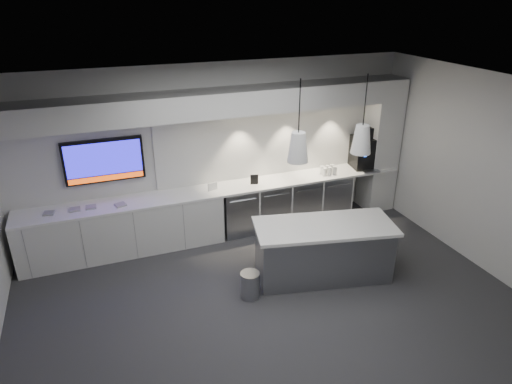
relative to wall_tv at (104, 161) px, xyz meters
name	(u,v)px	position (x,y,z in m)	size (l,w,h in m)	color
floor	(270,303)	(1.90, -2.45, -1.56)	(7.00, 7.00, 0.00)	#323234
ceiling	(274,91)	(1.90, -2.45, 1.44)	(7.00, 7.00, 0.00)	black
wall_back	(217,150)	(1.90, 0.05, -0.06)	(7.00, 7.00, 0.00)	silver
wall_front	(389,335)	(1.90, -4.95, -0.06)	(7.00, 7.00, 0.00)	silver
wall_right	(482,173)	(5.40, -2.45, -0.06)	(7.00, 7.00, 0.00)	silver
back_counter	(224,189)	(1.90, -0.27, -0.68)	(6.80, 0.65, 0.04)	white
left_base_cabinets	(124,229)	(0.15, -0.27, -1.13)	(3.30, 0.63, 0.86)	silver
fridge_unit_a	(238,210)	(2.15, -0.27, -1.13)	(0.60, 0.61, 0.85)	gray
fridge_unit_b	(270,205)	(2.78, -0.27, -1.13)	(0.60, 0.61, 0.85)	gray
fridge_unit_c	(300,199)	(3.41, -0.27, -1.13)	(0.60, 0.61, 0.85)	gray
fridge_unit_d	(330,195)	(4.04, -0.27, -1.13)	(0.60, 0.61, 0.85)	gray
backsplash	(280,140)	(3.10, 0.03, -0.01)	(4.60, 0.03, 1.30)	silver
soffit	(220,102)	(1.90, -0.25, 0.84)	(6.90, 0.60, 0.40)	silver
column	(380,145)	(5.10, -0.25, -0.26)	(0.55, 0.55, 2.60)	silver
wall_tv	(104,161)	(0.00, 0.00, 0.00)	(1.25, 0.07, 0.72)	black
island	(323,250)	(2.91, -2.08, -1.12)	(2.22, 1.30, 0.88)	gray
bin	(250,285)	(1.69, -2.20, -1.36)	(0.28, 0.28, 0.40)	gray
coffee_machine	(364,151)	(4.74, -0.25, -0.33)	(0.51, 0.67, 0.80)	black
sign_black	(254,179)	(2.46, -0.31, -0.57)	(0.14, 0.02, 0.18)	black
sign_white	(213,187)	(1.69, -0.31, -0.59)	(0.18, 0.02, 0.14)	white
cup_cluster	(328,170)	(3.92, -0.36, -0.58)	(0.29, 0.18, 0.16)	white
tray_a	(49,213)	(-0.92, -0.28, -0.65)	(0.16, 0.16, 0.03)	#959595
tray_b	(75,209)	(-0.54, -0.28, -0.65)	(0.16, 0.16, 0.03)	#959595
tray_c	(91,207)	(-0.30, -0.28, -0.65)	(0.16, 0.16, 0.03)	#959595
tray_d	(120,205)	(0.14, -0.36, -0.65)	(0.16, 0.16, 0.03)	#959595
pendant_left	(298,147)	(2.42, -2.08, 0.59)	(0.29, 0.29, 1.11)	silver
pendant_right	(362,139)	(3.41, -2.08, 0.59)	(0.29, 0.29, 1.11)	silver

